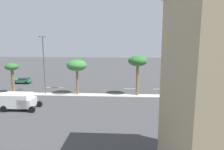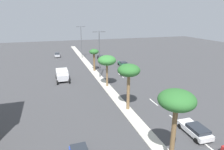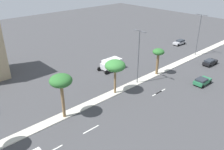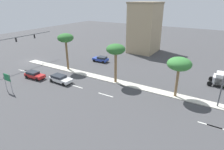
{
  "view_description": "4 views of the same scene",
  "coord_description": "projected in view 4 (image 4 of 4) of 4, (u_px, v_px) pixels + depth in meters",
  "views": [
    {
      "loc": [
        -36.52,
        26.67,
        10.17
      ],
      "look_at": [
        -0.84,
        28.89,
        3.97
      ],
      "focal_mm": 33.18,
      "sensor_mm": 36.0,
      "label": 1
    },
    {
      "loc": [
        -10.55,
        -1.51,
        14.15
      ],
      "look_at": [
        1.23,
        35.37,
        2.35
      ],
      "focal_mm": 31.68,
      "sensor_mm": 36.0,
      "label": 2
    },
    {
      "loc": [
        27.48,
        9.47,
        21.46
      ],
      "look_at": [
        -0.24,
        34.95,
        3.68
      ],
      "focal_mm": 37.43,
      "sensor_mm": 36.0,
      "label": 3
    },
    {
      "loc": [
        28.68,
        40.85,
        14.69
      ],
      "look_at": [
        2.54,
        24.96,
        2.36
      ],
      "focal_mm": 30.74,
      "sensor_mm": 36.0,
      "label": 4
    }
  ],
  "objects": [
    {
      "name": "lane_stripe_inboard",
      "position": [
        219.0,
        128.0,
        23.27
      ],
      "size": [
        0.2,
        2.8,
        0.01
      ],
      "primitive_type": "cube",
      "color": "silver",
      "rests_on": "ground"
    },
    {
      "name": "sedan_red_left",
      "position": [
        34.0,
        75.0,
        37.5
      ],
      "size": [
        2.04,
        4.23,
        1.32
      ],
      "color": "red",
      "rests_on": "ground"
    },
    {
      "name": "palm_tree_left",
      "position": [
        66.0,
        39.0,
        39.83
      ],
      "size": [
        3.37,
        3.37,
        7.8
      ],
      "color": "brown",
      "rests_on": "median_curb"
    },
    {
      "name": "lane_stripe_center",
      "position": [
        106.0,
        95.0,
        31.22
      ],
      "size": [
        0.2,
        2.8,
        0.01
      ],
      "primitive_type": "cube",
      "color": "silver",
      "rests_on": "ground"
    },
    {
      "name": "sedan_white_mid",
      "position": [
        60.0,
        79.0,
        35.72
      ],
      "size": [
        2.18,
        4.62,
        1.32
      ],
      "color": "silver",
      "rests_on": "ground"
    },
    {
      "name": "ground_plane",
      "position": [
        177.0,
        96.0,
        30.73
      ],
      "size": [
        160.0,
        160.0,
        0.0
      ],
      "primitive_type": "plane",
      "color": "#424244"
    },
    {
      "name": "directional_road_sign",
      "position": [
        7.0,
        79.0,
        31.48
      ],
      "size": [
        0.1,
        1.74,
        3.19
      ],
      "color": "gray",
      "rests_on": "ground"
    },
    {
      "name": "lane_stripe_right",
      "position": [
        54.0,
        80.0,
        36.89
      ],
      "size": [
        0.2,
        2.8,
        0.01
      ],
      "primitive_type": "cube",
      "color": "silver",
      "rests_on": "ground"
    },
    {
      "name": "sedan_blue_center",
      "position": [
        101.0,
        59.0,
        47.2
      ],
      "size": [
        2.04,
        3.85,
        1.35
      ],
      "color": "#2D47AD",
      "rests_on": "ground"
    },
    {
      "name": "lane_stripe_mid",
      "position": [
        77.0,
        86.0,
        34.21
      ],
      "size": [
        0.2,
        2.8,
        0.01
      ],
      "primitive_type": "cube",
      "color": "silver",
      "rests_on": "ground"
    },
    {
      "name": "commercial_building",
      "position": [
        145.0,
        28.0,
        54.22
      ],
      "size": [
        9.1,
        7.5,
        13.74
      ],
      "color": "tan",
      "rests_on": "ground"
    },
    {
      "name": "palm_tree_far",
      "position": [
        116.0,
        50.0,
        33.59
      ],
      "size": [
        3.37,
        3.37,
        7.17
      ],
      "color": "olive",
      "rests_on": "median_curb"
    },
    {
      "name": "lane_stripe_outboard",
      "position": [
        23.0,
        71.0,
        41.6
      ],
      "size": [
        0.2,
        2.8,
        0.01
      ],
      "primitive_type": "cube",
      "color": "silver",
      "rests_on": "ground"
    },
    {
      "name": "palm_tree_front",
      "position": [
        179.0,
        64.0,
        28.73
      ],
      "size": [
        3.66,
        3.66,
        6.39
      ],
      "color": "olive",
      "rests_on": "median_curb"
    },
    {
      "name": "lane_stripe_near",
      "position": [
        210.0,
        125.0,
        23.78
      ],
      "size": [
        0.2,
        2.8,
        0.01
      ],
      "primitive_type": "cube",
      "color": "silver",
      "rests_on": "ground"
    }
  ]
}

